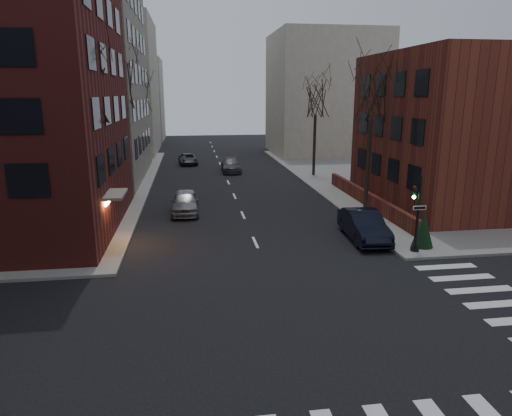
{
  "coord_description": "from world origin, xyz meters",
  "views": [
    {
      "loc": [
        -3.45,
        -12.16,
        8.16
      ],
      "look_at": [
        0.04,
        11.99,
        2.0
      ],
      "focal_mm": 32.0,
      "sensor_mm": 36.0,
      "label": 1
    }
  ],
  "objects_px": {
    "evergreen_shrub": "(423,230)",
    "car_lane_far": "(188,159)",
    "tree_right_a": "(372,95)",
    "sandwich_board": "(377,225)",
    "tree_right_b": "(316,99)",
    "streetlamp_far": "(148,128)",
    "traffic_signal": "(416,218)",
    "parked_sedan": "(364,225)",
    "car_lane_silver": "(185,202)",
    "tree_left_b": "(119,83)",
    "tree_left_c": "(138,94)",
    "streetlamp_near": "(124,149)",
    "car_lane_gray": "(231,165)",
    "tree_left_a": "(87,87)"
  },
  "relations": [
    {
      "from": "tree_left_c",
      "to": "tree_right_b",
      "type": "bearing_deg",
      "value": -24.44
    },
    {
      "from": "tree_right_a",
      "to": "evergreen_shrub",
      "type": "distance_m",
      "value": 10.9
    },
    {
      "from": "streetlamp_far",
      "to": "car_lane_silver",
      "type": "bearing_deg",
      "value": -79.41
    },
    {
      "from": "streetlamp_far",
      "to": "car_lane_gray",
      "type": "height_order",
      "value": "streetlamp_far"
    },
    {
      "from": "tree_left_c",
      "to": "parked_sedan",
      "type": "relative_size",
      "value": 1.91
    },
    {
      "from": "streetlamp_far",
      "to": "tree_right_a",
      "type": "bearing_deg",
      "value": -54.69
    },
    {
      "from": "car_lane_silver",
      "to": "car_lane_gray",
      "type": "xyz_separation_m",
      "value": [
        4.74,
        16.75,
        -0.09
      ]
    },
    {
      "from": "parked_sedan",
      "to": "car_lane_silver",
      "type": "relative_size",
      "value": 1.09
    },
    {
      "from": "tree_right_b",
      "to": "sandwich_board",
      "type": "bearing_deg",
      "value": -94.22
    },
    {
      "from": "tree_right_b",
      "to": "streetlamp_far",
      "type": "xyz_separation_m",
      "value": [
        -17.0,
        10.0,
        -3.35
      ]
    },
    {
      "from": "car_lane_far",
      "to": "sandwich_board",
      "type": "height_order",
      "value": "car_lane_far"
    },
    {
      "from": "tree_left_c",
      "to": "streetlamp_near",
      "type": "distance_m",
      "value": 18.4
    },
    {
      "from": "tree_right_a",
      "to": "parked_sedan",
      "type": "distance_m",
      "value": 9.95
    },
    {
      "from": "tree_left_b",
      "to": "sandwich_board",
      "type": "height_order",
      "value": "tree_left_b"
    },
    {
      "from": "streetlamp_near",
      "to": "car_lane_gray",
      "type": "distance_m",
      "value": 16.95
    },
    {
      "from": "tree_left_a",
      "to": "streetlamp_far",
      "type": "height_order",
      "value": "tree_left_a"
    },
    {
      "from": "tree_left_b",
      "to": "car_lane_silver",
      "type": "height_order",
      "value": "tree_left_b"
    },
    {
      "from": "streetlamp_far",
      "to": "sandwich_board",
      "type": "bearing_deg",
      "value": -62.23
    },
    {
      "from": "parked_sedan",
      "to": "sandwich_board",
      "type": "height_order",
      "value": "parked_sedan"
    },
    {
      "from": "tree_left_a",
      "to": "tree_right_a",
      "type": "xyz_separation_m",
      "value": [
        17.6,
        4.0,
        -0.44
      ]
    },
    {
      "from": "traffic_signal",
      "to": "car_lane_gray",
      "type": "height_order",
      "value": "traffic_signal"
    },
    {
      "from": "streetlamp_far",
      "to": "streetlamp_near",
      "type": "bearing_deg",
      "value": -90.0
    },
    {
      "from": "traffic_signal",
      "to": "tree_left_c",
      "type": "xyz_separation_m",
      "value": [
        -16.74,
        31.01,
        6.12
      ]
    },
    {
      "from": "car_lane_far",
      "to": "tree_right_b",
      "type": "bearing_deg",
      "value": -42.68
    },
    {
      "from": "tree_left_c",
      "to": "sandwich_board",
      "type": "bearing_deg",
      "value": -59.6
    },
    {
      "from": "tree_left_b",
      "to": "tree_left_c",
      "type": "relative_size",
      "value": 1.11
    },
    {
      "from": "tree_left_a",
      "to": "tree_right_b",
      "type": "bearing_deg",
      "value": 45.64
    },
    {
      "from": "tree_left_a",
      "to": "parked_sedan",
      "type": "xyz_separation_m",
      "value": [
        15.0,
        -2.37,
        -7.63
      ]
    },
    {
      "from": "tree_left_a",
      "to": "tree_right_a",
      "type": "distance_m",
      "value": 18.05
    },
    {
      "from": "traffic_signal",
      "to": "streetlamp_near",
      "type": "height_order",
      "value": "streetlamp_near"
    },
    {
      "from": "tree_right_b",
      "to": "car_lane_silver",
      "type": "distance_m",
      "value": 19.31
    },
    {
      "from": "sandwich_board",
      "to": "evergreen_shrub",
      "type": "distance_m",
      "value": 3.21
    },
    {
      "from": "streetlamp_near",
      "to": "tree_left_b",
      "type": "bearing_deg",
      "value": 98.53
    },
    {
      "from": "tree_right_b",
      "to": "car_lane_gray",
      "type": "relative_size",
      "value": 1.87
    },
    {
      "from": "evergreen_shrub",
      "to": "car_lane_far",
      "type": "bearing_deg",
      "value": 111.09
    },
    {
      "from": "car_lane_silver",
      "to": "car_lane_far",
      "type": "relative_size",
      "value": 1.05
    },
    {
      "from": "tree_right_a",
      "to": "sandwich_board",
      "type": "height_order",
      "value": "tree_right_a"
    },
    {
      "from": "car_lane_silver",
      "to": "streetlamp_far",
      "type": "bearing_deg",
      "value": 101.29
    },
    {
      "from": "tree_left_c",
      "to": "streetlamp_far",
      "type": "bearing_deg",
      "value": 73.3
    },
    {
      "from": "tree_right_a",
      "to": "tree_right_b",
      "type": "bearing_deg",
      "value": 90.0
    },
    {
      "from": "streetlamp_near",
      "to": "car_lane_far",
      "type": "relative_size",
      "value": 1.41
    },
    {
      "from": "streetlamp_far",
      "to": "parked_sedan",
      "type": "relative_size",
      "value": 1.23
    },
    {
      "from": "tree_left_c",
      "to": "tree_left_b",
      "type": "bearing_deg",
      "value": -90.0
    },
    {
      "from": "traffic_signal",
      "to": "sandwich_board",
      "type": "bearing_deg",
      "value": 99.49
    },
    {
      "from": "streetlamp_near",
      "to": "car_lane_far",
      "type": "bearing_deg",
      "value": 77.38
    },
    {
      "from": "tree_left_c",
      "to": "car_lane_gray",
      "type": "relative_size",
      "value": 1.98
    },
    {
      "from": "tree_left_a",
      "to": "tree_left_b",
      "type": "bearing_deg",
      "value": 90.0
    },
    {
      "from": "traffic_signal",
      "to": "sandwich_board",
      "type": "relative_size",
      "value": 4.65
    },
    {
      "from": "tree_right_b",
      "to": "evergreen_shrub",
      "type": "distance_m",
      "value": 23.32
    },
    {
      "from": "tree_right_b",
      "to": "sandwich_board",
      "type": "relative_size",
      "value": 10.67
    }
  ]
}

